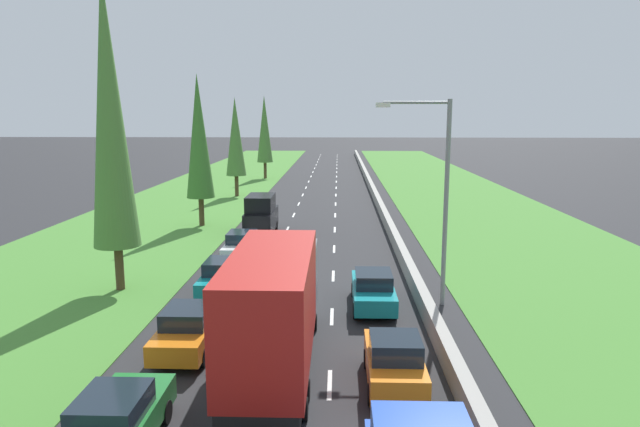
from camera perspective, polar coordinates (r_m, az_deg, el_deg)
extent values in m
plane|color=#28282B|center=(61.92, 0.02, 2.28)|extent=(300.00, 300.00, 0.00)
cube|color=#478433|center=(63.59, -11.46, 2.30)|extent=(14.00, 140.00, 0.04)
cube|color=#478433|center=(63.11, 13.17, 2.18)|extent=(14.00, 140.00, 0.04)
cube|color=#9E9B93|center=(61.94, 5.30, 2.64)|extent=(0.44, 120.00, 0.85)
cube|color=white|center=(18.70, -10.27, -16.61)|extent=(0.14, 2.00, 0.01)
cube|color=white|center=(24.12, -7.26, -10.28)|extent=(0.14, 2.00, 0.01)
cube|color=white|center=(29.76, -5.44, -6.29)|extent=(0.14, 2.00, 0.01)
cube|color=white|center=(35.52, -4.22, -3.58)|extent=(0.14, 2.00, 0.01)
cube|color=white|center=(41.34, -3.35, -1.63)|extent=(0.14, 2.00, 0.01)
cube|color=white|center=(47.21, -2.69, -0.16)|extent=(0.14, 2.00, 0.01)
cube|color=white|center=(53.11, -2.18, 0.99)|extent=(0.14, 2.00, 0.01)
cube|color=white|center=(59.03, -1.77, 1.90)|extent=(0.14, 2.00, 0.01)
cube|color=white|center=(64.97, -1.44, 2.65)|extent=(0.14, 2.00, 0.01)
cube|color=white|center=(70.91, -1.16, 3.27)|extent=(0.14, 2.00, 0.01)
cube|color=white|center=(76.87, -0.92, 3.80)|extent=(0.14, 2.00, 0.01)
cube|color=white|center=(82.83, -0.72, 4.25)|extent=(0.14, 2.00, 0.01)
cube|color=white|center=(88.79, -0.55, 4.64)|extent=(0.14, 2.00, 0.01)
cube|color=white|center=(94.76, -0.39, 4.98)|extent=(0.14, 2.00, 0.01)
cube|color=white|center=(100.74, -0.26, 5.28)|extent=(0.14, 2.00, 0.01)
cube|color=white|center=(106.71, -0.14, 5.54)|extent=(0.14, 2.00, 0.01)
cube|color=white|center=(112.69, -0.03, 5.78)|extent=(0.14, 2.00, 0.01)
cube|color=white|center=(118.67, 0.07, 6.00)|extent=(0.14, 2.00, 0.01)
cube|color=white|center=(18.33, 0.99, -17.03)|extent=(0.14, 2.00, 0.01)
cube|color=white|center=(23.83, 1.22, -10.45)|extent=(0.14, 2.00, 0.01)
cube|color=white|center=(29.53, 1.35, -6.38)|extent=(0.14, 2.00, 0.01)
cube|color=white|center=(35.32, 1.45, -3.63)|extent=(0.14, 2.00, 0.01)
cube|color=white|center=(41.18, 1.51, -1.66)|extent=(0.14, 2.00, 0.01)
cube|color=white|center=(47.07, 1.56, -0.18)|extent=(0.14, 2.00, 0.01)
cube|color=white|center=(52.98, 1.60, 0.97)|extent=(0.14, 2.00, 0.01)
cube|color=white|center=(58.92, 1.63, 1.89)|extent=(0.14, 2.00, 0.01)
cube|color=white|center=(64.86, 1.65, 2.63)|extent=(0.14, 2.00, 0.01)
cube|color=white|center=(70.82, 1.67, 3.26)|extent=(0.14, 2.00, 0.01)
cube|color=white|center=(76.78, 1.69, 3.79)|extent=(0.14, 2.00, 0.01)
cube|color=white|center=(82.74, 1.71, 4.24)|extent=(0.14, 2.00, 0.01)
cube|color=white|center=(88.72, 1.72, 4.63)|extent=(0.14, 2.00, 0.01)
cube|color=white|center=(94.69, 1.73, 4.97)|extent=(0.14, 2.00, 0.01)
cube|color=white|center=(100.67, 1.74, 5.27)|extent=(0.14, 2.00, 0.01)
cube|color=white|center=(106.65, 1.75, 5.54)|extent=(0.14, 2.00, 0.01)
cube|color=white|center=(112.63, 1.76, 5.77)|extent=(0.14, 2.00, 0.01)
cube|color=white|center=(118.62, 1.77, 5.99)|extent=(0.14, 2.00, 0.01)
cube|color=#19232D|center=(15.28, -20.49, -17.92)|extent=(1.56, 1.90, 0.60)
cylinder|color=black|center=(17.29, -20.83, -18.31)|extent=(0.22, 0.64, 0.64)
cylinder|color=black|center=(16.78, -15.49, -18.93)|extent=(0.22, 0.64, 0.64)
cube|color=orange|center=(18.12, 7.54, -15.01)|extent=(1.68, 3.90, 0.76)
cube|color=#19232D|center=(17.56, 7.69, -13.35)|extent=(1.52, 1.60, 0.64)
cylinder|color=black|center=(19.32, 4.84, -14.55)|extent=(0.22, 0.64, 0.64)
cylinder|color=black|center=(19.46, 9.46, -14.47)|extent=(0.22, 0.64, 0.64)
cylinder|color=black|center=(17.15, 5.27, -17.91)|extent=(0.22, 0.64, 0.64)
cylinder|color=black|center=(17.31, 10.55, -17.77)|extent=(0.22, 0.64, 0.64)
cube|color=orange|center=(21.02, -13.18, -11.63)|extent=(1.76, 4.50, 0.72)
cube|color=#19232D|center=(20.66, -13.36, -10.07)|extent=(1.56, 1.90, 0.60)
cylinder|color=black|center=(22.61, -14.21, -11.08)|extent=(0.22, 0.64, 0.64)
cylinder|color=black|center=(22.23, -10.17, -11.29)|extent=(0.22, 0.64, 0.64)
cylinder|color=black|center=(20.15, -16.45, -13.86)|extent=(0.22, 0.64, 0.64)
cylinder|color=black|center=(19.73, -11.89, -14.20)|extent=(0.22, 0.64, 0.64)
cube|color=teal|center=(24.83, 5.42, -8.00)|extent=(1.76, 4.50, 0.72)
cube|color=#19232D|center=(24.49, 5.47, -6.64)|extent=(1.56, 1.90, 0.60)
cylinder|color=black|center=(26.23, 3.46, -7.81)|extent=(0.22, 0.64, 0.64)
cylinder|color=black|center=(26.32, 6.98, -7.80)|extent=(0.22, 0.64, 0.64)
cylinder|color=black|center=(23.59, 3.65, -9.88)|extent=(0.22, 0.64, 0.64)
cylinder|color=black|center=(23.69, 7.58, -9.86)|extent=(0.22, 0.64, 0.64)
cube|color=teal|center=(27.06, -9.79, -6.58)|extent=(1.76, 4.50, 0.72)
cube|color=#19232D|center=(26.74, -9.89, -5.31)|extent=(1.56, 1.90, 0.60)
cylinder|color=black|center=(28.63, -10.78, -6.43)|extent=(0.22, 0.64, 0.64)
cylinder|color=black|center=(28.33, -7.60, -6.52)|extent=(0.22, 0.64, 0.64)
cylinder|color=black|center=(26.04, -12.13, -8.15)|extent=(0.22, 0.64, 0.64)
cylinder|color=black|center=(25.71, -8.63, -8.28)|extent=(0.22, 0.64, 0.64)
cube|color=white|center=(33.16, -7.91, -3.43)|extent=(1.76, 4.50, 0.72)
cube|color=#19232D|center=(32.87, -7.98, -2.37)|extent=(1.56, 1.90, 0.60)
cylinder|color=black|center=(34.72, -8.81, -3.46)|extent=(0.22, 0.64, 0.64)
cylinder|color=black|center=(34.46, -6.19, -3.50)|extent=(0.22, 0.64, 0.64)
cylinder|color=black|center=(32.07, -9.73, -4.61)|extent=(0.22, 0.64, 0.64)
cylinder|color=black|center=(31.79, -6.89, -4.67)|extent=(0.22, 0.64, 0.64)
cube|color=black|center=(39.77, -6.00, -0.64)|extent=(1.90, 4.90, 1.40)
cube|color=black|center=(39.26, -6.09, 1.07)|extent=(1.80, 3.10, 1.10)
cylinder|color=black|center=(41.50, -6.89, -1.20)|extent=(0.22, 0.64, 0.64)
cylinder|color=black|center=(41.27, -4.50, -1.22)|extent=(0.22, 0.64, 0.64)
cylinder|color=black|center=(38.56, -7.57, -2.07)|extent=(0.22, 0.64, 0.64)
cylinder|color=black|center=(38.32, -5.00, -2.10)|extent=(0.22, 0.64, 0.64)
cube|color=black|center=(19.27, -4.47, -13.70)|extent=(2.20, 9.40, 0.56)
cube|color=slate|center=(22.12, -3.50, -6.31)|extent=(2.40, 2.20, 2.50)
cube|color=#B21E19|center=(17.54, -4.95, -9.36)|extent=(2.44, 7.20, 3.30)
cylinder|color=black|center=(22.54, -6.41, -10.89)|extent=(0.22, 0.64, 0.64)
cylinder|color=black|center=(22.34, -0.61, -11.02)|extent=(0.22, 0.64, 0.64)
cylinder|color=black|center=(17.60, -9.07, -17.22)|extent=(0.22, 0.64, 0.64)
cylinder|color=black|center=(17.34, -1.42, -17.53)|extent=(0.22, 0.64, 0.64)
cylinder|color=black|center=(16.67, -9.80, -18.90)|extent=(0.22, 0.64, 0.64)
cylinder|color=black|center=(16.39, -1.65, -19.28)|extent=(0.22, 0.64, 0.64)
cylinder|color=#4C3823|center=(28.62, -19.75, -5.24)|extent=(0.41, 0.41, 2.20)
cone|color=#4C7F38|center=(27.69, -20.67, 9.77)|extent=(2.17, 2.17, 12.65)
cylinder|color=#4C3823|center=(43.34, -11.98, 0.18)|extent=(0.40, 0.40, 2.20)
cone|color=#3D752D|center=(42.76, -12.25, 7.70)|extent=(2.08, 2.08, 9.16)
cylinder|color=#4C3823|center=(58.47, -8.48, 2.80)|extent=(0.39, 0.39, 2.20)
cone|color=#4C7F38|center=(58.06, -8.61, 7.76)|extent=(2.05, 2.05, 7.92)
cylinder|color=#4C3823|center=(74.51, -5.60, 4.40)|extent=(0.40, 0.40, 2.20)
cone|color=#4C7F38|center=(74.18, -5.67, 8.57)|extent=(2.07, 2.07, 8.65)
cylinder|color=gray|center=(24.80, 12.71, 0.86)|extent=(0.20, 0.20, 9.00)
cylinder|color=gray|center=(24.28, 9.80, 11.08)|extent=(2.80, 0.12, 0.12)
cube|color=silver|center=(24.13, 6.44, 10.93)|extent=(0.60, 0.28, 0.20)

